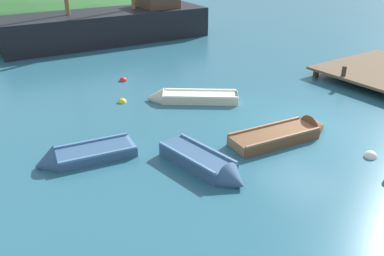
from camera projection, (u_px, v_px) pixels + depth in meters
name	position (u px, v px, depth m)	size (l,w,h in m)	color
ground_plane	(304.00, 125.00, 14.64)	(120.00, 120.00, 0.00)	#285B70
sailing_ship	(109.00, 30.00, 26.24)	(15.96, 4.78, 12.46)	black
rowboat_far	(78.00, 158.00, 12.29)	(3.14, 1.54, 1.05)	#335175
rowboat_portside	(288.00, 135.00, 13.65)	(3.89, 1.47, 1.02)	brown
rowboat_center	(187.00, 99.00, 16.75)	(3.64, 3.02, 0.89)	beige
rowboat_near_dock	(207.00, 166.00, 11.76)	(1.34, 3.23, 0.90)	#335175
buoy_white	(370.00, 157.00, 12.52)	(0.40, 0.40, 0.40)	white
buoy_red	(123.00, 81.00, 19.17)	(0.37, 0.37, 0.37)	red
buoy_yellow	(122.00, 102.00, 16.66)	(0.35, 0.35, 0.35)	yellow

